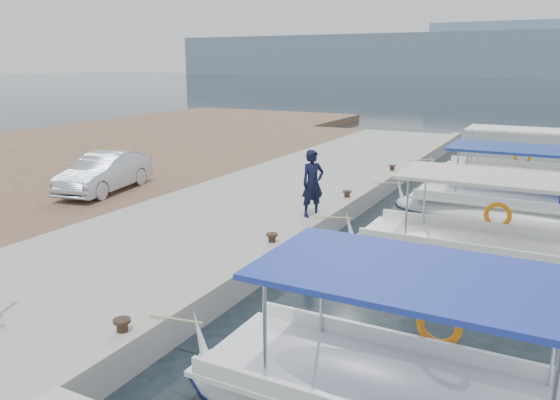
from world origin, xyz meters
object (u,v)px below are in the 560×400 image
(fishing_caique_d, at_px, (520,213))
(parked_car, at_px, (105,172))
(fishing_caique_e, at_px, (510,181))
(fisherman, at_px, (313,183))
(fishing_caique_c, at_px, (476,260))

(fishing_caique_d, xyz_separation_m, parked_car, (-12.69, -4.80, 0.97))
(fishing_caique_e, relative_size, fisherman, 3.38)
(fishing_caique_d, xyz_separation_m, fishing_caique_e, (-0.78, 5.21, -0.06))
(fishing_caique_e, height_order, parked_car, fishing_caique_e)
(fishing_caique_e, height_order, fisherman, fisherman)
(fishing_caique_c, relative_size, fishing_caique_d, 0.87)
(fisherman, distance_m, parked_car, 7.52)
(fishing_caique_d, relative_size, fishing_caique_e, 1.21)
(fisherman, relative_size, parked_car, 0.48)
(fishing_caique_d, distance_m, fishing_caique_e, 5.27)
(fisherman, xyz_separation_m, parked_car, (-7.51, -0.43, -0.30))
(fishing_caique_e, xyz_separation_m, fisherman, (-4.40, -9.58, 1.33))
(fishing_caique_d, bearing_deg, parked_car, -159.27)
(fishing_caique_c, xyz_separation_m, fishing_caique_d, (0.61, 4.87, 0.06))
(fisherman, bearing_deg, fishing_caique_d, -15.04)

